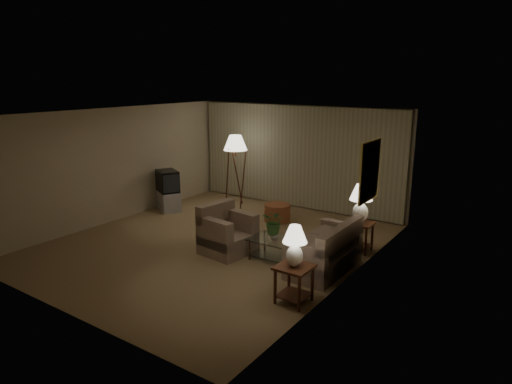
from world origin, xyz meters
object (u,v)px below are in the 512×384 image
(table_lamp_far, at_px, (361,200))
(coffee_table, at_px, (281,248))
(armchair, at_px, (228,234))
(sofa, at_px, (324,252))
(table_lamp_near, at_px, (295,242))
(vase, at_px, (274,235))
(floor_lamp, at_px, (236,170))
(side_table_near, at_px, (294,278))
(tv_cabinet, at_px, (168,201))
(side_table_far, at_px, (359,232))
(ottoman, at_px, (277,213))
(crt_tv, at_px, (167,181))

(table_lamp_far, xyz_separation_m, coffee_table, (-0.99, -1.35, -0.78))
(armchair, bearing_deg, sofa, -73.38)
(table_lamp_near, height_order, vase, table_lamp_near)
(floor_lamp, xyz_separation_m, vase, (2.82, -2.56, -0.50))
(table_lamp_near, bearing_deg, side_table_near, -36.87)
(tv_cabinet, xyz_separation_m, vase, (4.06, -1.27, 0.25))
(armchair, distance_m, table_lamp_far, 2.69)
(side_table_far, height_order, ottoman, side_table_far)
(sofa, height_order, table_lamp_near, table_lamp_near)
(table_lamp_far, bearing_deg, coffee_table, -126.38)
(side_table_far, relative_size, floor_lamp, 0.31)
(table_lamp_near, xyz_separation_m, crt_tv, (-5.20, 2.52, -0.21))
(side_table_far, height_order, table_lamp_near, table_lamp_near)
(table_lamp_near, relative_size, coffee_table, 0.53)
(side_table_near, height_order, side_table_far, same)
(tv_cabinet, xyz_separation_m, floor_lamp, (1.24, 1.29, 0.75))
(sofa, distance_m, tv_cabinet, 5.18)
(sofa, xyz_separation_m, coffee_table, (-0.84, -0.10, -0.08))
(coffee_table, height_order, floor_lamp, floor_lamp)
(crt_tv, bearing_deg, sofa, 15.29)
(armchair, xyz_separation_m, side_table_far, (2.09, 1.56, 0.02))
(table_lamp_near, height_order, tv_cabinet, table_lamp_near)
(floor_lamp, bearing_deg, crt_tv, -133.77)
(sofa, bearing_deg, ottoman, -131.10)
(tv_cabinet, relative_size, vase, 5.24)
(sofa, bearing_deg, table_lamp_near, 7.05)
(armchair, height_order, side_table_far, armchair)
(tv_cabinet, bearing_deg, sofa, 15.29)
(sofa, xyz_separation_m, crt_tv, (-5.05, 1.17, 0.42))
(sofa, bearing_deg, tv_cabinet, -102.28)
(side_table_far, distance_m, coffee_table, 1.68)
(side_table_near, relative_size, tv_cabinet, 0.68)
(tv_cabinet, relative_size, crt_tv, 1.12)
(sofa, height_order, floor_lamp, floor_lamp)
(sofa, bearing_deg, crt_tv, -102.28)
(side_table_near, height_order, tv_cabinet, side_table_near)
(vase, bearing_deg, armchair, -167.28)
(side_table_far, relative_size, tv_cabinet, 0.68)
(armchair, bearing_deg, table_lamp_far, -45.75)
(side_table_near, relative_size, vase, 3.56)
(table_lamp_near, distance_m, ottoman, 4.16)
(table_lamp_near, relative_size, tv_cabinet, 0.74)
(ottoman, bearing_deg, side_table_near, -54.63)
(crt_tv, bearing_deg, tv_cabinet, 0.00)
(coffee_table, xyz_separation_m, floor_lamp, (-2.97, 2.56, 0.72))
(armchair, relative_size, floor_lamp, 0.59)
(table_lamp_far, xyz_separation_m, vase, (-1.14, -1.35, -0.56))
(coffee_table, bearing_deg, crt_tv, 163.25)
(sofa, relative_size, crt_tv, 2.06)
(side_table_far, distance_m, table_lamp_near, 2.66)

